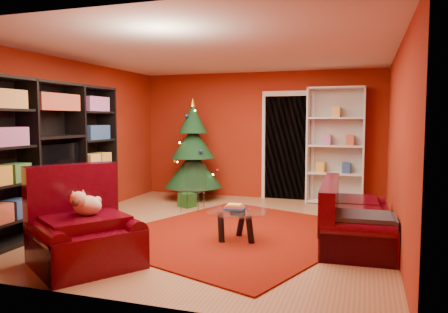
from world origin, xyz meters
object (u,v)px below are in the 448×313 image
(white_bookshelf, at_px, (335,146))
(coffee_table, at_px, (237,226))
(rug, at_px, (238,233))
(dog, at_px, (87,205))
(armchair, at_px, (85,226))
(acrylic_chair, at_px, (193,190))
(christmas_tree, at_px, (193,150))
(gift_box_teal, at_px, (190,193))
(gift_box_green, at_px, (187,200))
(sofa, at_px, (357,212))
(media_unit, at_px, (53,156))

(white_bookshelf, relative_size, coffee_table, 2.82)
(rug, height_order, dog, dog)
(armchair, bearing_deg, coffee_table, -8.12)
(armchair, bearing_deg, acrylic_chair, 33.94)
(acrylic_chair, bearing_deg, rug, -48.97)
(dog, bearing_deg, acrylic_chair, 33.68)
(coffee_table, bearing_deg, armchair, -132.58)
(christmas_tree, xyz_separation_m, coffee_table, (1.74, -2.73, -0.79))
(gift_box_teal, height_order, gift_box_green, gift_box_teal)
(dog, distance_m, sofa, 3.39)
(media_unit, height_order, dog, media_unit)
(dog, relative_size, coffee_table, 0.49)
(white_bookshelf, bearing_deg, coffee_table, -106.48)
(coffee_table, bearing_deg, white_bookshelf, 71.65)
(gift_box_teal, relative_size, gift_box_green, 1.10)
(rug, relative_size, coffee_table, 4.19)
(gift_box_green, bearing_deg, coffee_table, -51.35)
(media_unit, height_order, white_bookshelf, white_bookshelf)
(rug, distance_m, dog, 2.25)
(coffee_table, bearing_deg, rug, 104.90)
(sofa, relative_size, acrylic_chair, 2.52)
(gift_box_teal, bearing_deg, white_bookshelf, 9.68)
(gift_box_green, height_order, coffee_table, coffee_table)
(media_unit, height_order, coffee_table, media_unit)
(white_bookshelf, xyz_separation_m, coffee_table, (-1.04, -3.15, -0.91))
(media_unit, relative_size, gift_box_green, 11.12)
(gift_box_teal, height_order, coffee_table, coffee_table)
(gift_box_green, distance_m, sofa, 3.42)
(dog, bearing_deg, sofa, -23.31)
(rug, relative_size, acrylic_chair, 4.49)
(dog, xyz_separation_m, sofa, (2.86, 1.80, -0.25))
(gift_box_teal, distance_m, gift_box_green, 0.77)
(gift_box_green, height_order, acrylic_chair, acrylic_chair)
(gift_box_teal, xyz_separation_m, dog, (0.45, -4.05, 0.53))
(media_unit, relative_size, coffee_table, 3.46)
(sofa, bearing_deg, media_unit, 95.76)
(gift_box_teal, distance_m, coffee_table, 3.21)
(armchair, distance_m, acrylic_chair, 3.08)
(dog, bearing_deg, gift_box_green, 37.82)
(christmas_tree, distance_m, coffee_table, 3.33)
(media_unit, distance_m, acrylic_chair, 2.43)
(acrylic_chair, bearing_deg, gift_box_green, 124.57)
(dog, bearing_deg, media_unit, 84.37)
(rug, relative_size, media_unit, 1.21)
(christmas_tree, bearing_deg, sofa, -35.32)
(rug, distance_m, christmas_tree, 3.04)
(rug, bearing_deg, dog, -125.45)
(sofa, bearing_deg, armchair, 121.17)
(sofa, bearing_deg, christmas_tree, 52.51)
(white_bookshelf, bearing_deg, christmas_tree, -169.56)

